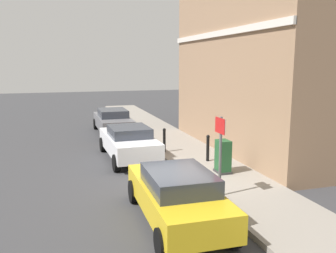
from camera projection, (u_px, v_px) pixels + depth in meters
ground at (168, 182)px, 12.06m from camera, size 80.00×80.00×0.00m
sidewalk at (169, 140)px, 18.25m from camera, size 2.57×30.00×0.15m
corner_building at (287, 63)px, 16.27m from camera, size 6.94×10.32×7.85m
car_yellow at (177, 194)px, 8.87m from camera, size 1.85×4.24×1.38m
car_white at (129, 142)px, 14.79m from camera, size 1.97×4.35×1.38m
car_grey at (113, 121)px, 20.14m from camera, size 1.80×4.47×1.38m
utility_cabinet at (223, 158)px, 12.49m from camera, size 0.46×0.61×1.15m
bollard_near_cabinet at (208, 147)px, 13.97m from camera, size 0.14×0.14×1.04m
bollard_far_kerb at (164, 139)px, 15.39m from camera, size 0.14×0.14×1.04m
street_sign at (220, 145)px, 10.11m from camera, size 0.08×0.60×2.30m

